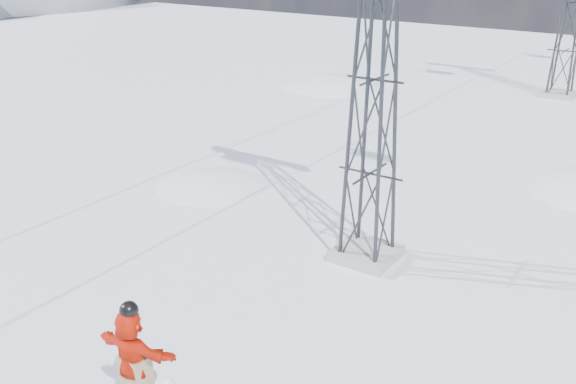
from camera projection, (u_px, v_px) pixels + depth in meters
name	position (u px, v px, depth m)	size (l,w,h in m)	color
snow_terrain	(379.00, 291.00, 36.27)	(39.00, 37.00, 22.00)	white
lift_tower_near	(375.00, 81.00, 17.56)	(5.20, 1.80, 11.43)	#999999
lift_tower_far	(573.00, 3.00, 36.76)	(5.20, 1.80, 11.43)	#999999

